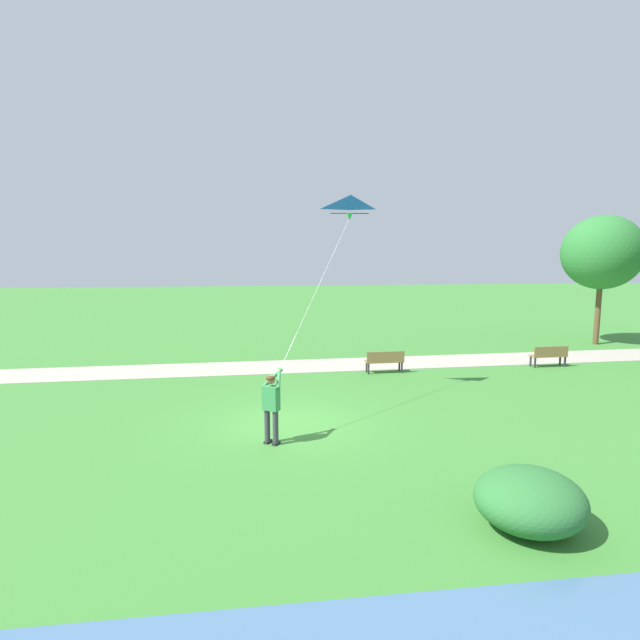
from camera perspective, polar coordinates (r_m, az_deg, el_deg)
ground_plane at (r=13.81m, az=-3.38°, el=-11.89°), size 120.00×120.00×0.00m
walkway_path at (r=20.64m, az=0.84°, el=-5.26°), size 3.16×32.05×0.02m
person_kite_flyer at (r=12.14m, az=-5.65°, el=-9.49°), size 0.62×0.55×1.83m
flying_kite at (r=15.35m, az=3.52°, el=12.69°), size 3.51×3.02×4.53m
park_bench_near_walkway at (r=19.38m, az=7.53°, el=-4.65°), size 0.48×1.51×0.88m
park_bench_far_walkway at (r=22.35m, az=25.08°, el=-3.67°), size 0.48×1.51×0.88m
tree_behind_path at (r=28.81m, az=29.96°, el=6.80°), size 3.75×3.94×6.58m
lakeside_shrub at (r=9.47m, az=23.17°, el=-18.66°), size 1.75×1.85×1.02m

